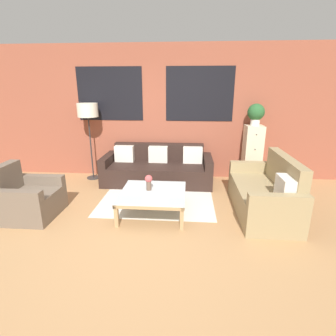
{
  "coord_description": "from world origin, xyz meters",
  "views": [
    {
      "loc": [
        0.74,
        -3.27,
        1.95
      ],
      "look_at": [
        0.38,
        1.21,
        0.55
      ],
      "focal_mm": 28.0,
      "sensor_mm": 36.0,
      "label": 1
    }
  ],
  "objects_px": {
    "coffee_table": "(153,195)",
    "floor_lamp": "(88,113)",
    "drawer_cabinet": "(252,154)",
    "couch_dark": "(158,169)",
    "flower_vase": "(149,181)",
    "settee_vintage": "(265,194)",
    "armchair_corner": "(28,199)",
    "potted_plant": "(256,113)"
  },
  "relations": [
    {
      "from": "settee_vintage",
      "to": "coffee_table",
      "type": "height_order",
      "value": "settee_vintage"
    },
    {
      "from": "coffee_table",
      "to": "floor_lamp",
      "type": "relative_size",
      "value": 0.62
    },
    {
      "from": "coffee_table",
      "to": "floor_lamp",
      "type": "height_order",
      "value": "floor_lamp"
    },
    {
      "from": "settee_vintage",
      "to": "flower_vase",
      "type": "distance_m",
      "value": 1.87
    },
    {
      "from": "floor_lamp",
      "to": "potted_plant",
      "type": "relative_size",
      "value": 3.76
    },
    {
      "from": "couch_dark",
      "to": "drawer_cabinet",
      "type": "xyz_separation_m",
      "value": [
        1.97,
        0.2,
        0.32
      ]
    },
    {
      "from": "settee_vintage",
      "to": "armchair_corner",
      "type": "relative_size",
      "value": 2.02
    },
    {
      "from": "drawer_cabinet",
      "to": "couch_dark",
      "type": "bearing_deg",
      "value": -174.16
    },
    {
      "from": "settee_vintage",
      "to": "flower_vase",
      "type": "bearing_deg",
      "value": -176.4
    },
    {
      "from": "couch_dark",
      "to": "settee_vintage",
      "type": "xyz_separation_m",
      "value": [
        1.88,
        -1.25,
        0.03
      ]
    },
    {
      "from": "armchair_corner",
      "to": "potted_plant",
      "type": "relative_size",
      "value": 1.94
    },
    {
      "from": "flower_vase",
      "to": "drawer_cabinet",
      "type": "bearing_deg",
      "value": 38.89
    },
    {
      "from": "couch_dark",
      "to": "potted_plant",
      "type": "height_order",
      "value": "potted_plant"
    },
    {
      "from": "couch_dark",
      "to": "floor_lamp",
      "type": "bearing_deg",
      "value": 174.49
    },
    {
      "from": "settee_vintage",
      "to": "armchair_corner",
      "type": "bearing_deg",
      "value": -173.48
    },
    {
      "from": "settee_vintage",
      "to": "coffee_table",
      "type": "relative_size",
      "value": 1.67
    },
    {
      "from": "settee_vintage",
      "to": "flower_vase",
      "type": "height_order",
      "value": "settee_vintage"
    },
    {
      "from": "settee_vintage",
      "to": "potted_plant",
      "type": "height_order",
      "value": "potted_plant"
    },
    {
      "from": "couch_dark",
      "to": "floor_lamp",
      "type": "height_order",
      "value": "floor_lamp"
    },
    {
      "from": "potted_plant",
      "to": "flower_vase",
      "type": "bearing_deg",
      "value": -141.11
    },
    {
      "from": "settee_vintage",
      "to": "drawer_cabinet",
      "type": "xyz_separation_m",
      "value": [
        0.09,
        1.45,
        0.29
      ]
    },
    {
      "from": "settee_vintage",
      "to": "coffee_table",
      "type": "distance_m",
      "value": 1.79
    },
    {
      "from": "coffee_table",
      "to": "drawer_cabinet",
      "type": "height_order",
      "value": "drawer_cabinet"
    },
    {
      "from": "couch_dark",
      "to": "armchair_corner",
      "type": "height_order",
      "value": "armchair_corner"
    },
    {
      "from": "drawer_cabinet",
      "to": "potted_plant",
      "type": "relative_size",
      "value": 2.77
    },
    {
      "from": "settee_vintage",
      "to": "floor_lamp",
      "type": "distance_m",
      "value": 3.78
    },
    {
      "from": "coffee_table",
      "to": "flower_vase",
      "type": "bearing_deg",
      "value": 135.69
    },
    {
      "from": "armchair_corner",
      "to": "drawer_cabinet",
      "type": "relative_size",
      "value": 0.7
    },
    {
      "from": "armchair_corner",
      "to": "drawer_cabinet",
      "type": "height_order",
      "value": "drawer_cabinet"
    },
    {
      "from": "coffee_table",
      "to": "potted_plant",
      "type": "bearing_deg",
      "value": 41.27
    },
    {
      "from": "couch_dark",
      "to": "settee_vintage",
      "type": "bearing_deg",
      "value": -33.66
    },
    {
      "from": "floor_lamp",
      "to": "potted_plant",
      "type": "distance_m",
      "value": 3.42
    },
    {
      "from": "couch_dark",
      "to": "floor_lamp",
      "type": "xyz_separation_m",
      "value": [
        -1.46,
        0.14,
        1.14
      ]
    },
    {
      "from": "drawer_cabinet",
      "to": "flower_vase",
      "type": "xyz_separation_m",
      "value": [
        -1.94,
        -1.57,
        -0.08
      ]
    },
    {
      "from": "coffee_table",
      "to": "floor_lamp",
      "type": "bearing_deg",
      "value": 134.48
    },
    {
      "from": "settee_vintage",
      "to": "potted_plant",
      "type": "bearing_deg",
      "value": 86.53
    },
    {
      "from": "settee_vintage",
      "to": "armchair_corner",
      "type": "distance_m",
      "value": 3.73
    },
    {
      "from": "floor_lamp",
      "to": "flower_vase",
      "type": "relative_size",
      "value": 6.46
    },
    {
      "from": "armchair_corner",
      "to": "potted_plant",
      "type": "height_order",
      "value": "potted_plant"
    },
    {
      "from": "armchair_corner",
      "to": "coffee_table",
      "type": "bearing_deg",
      "value": 6.93
    },
    {
      "from": "coffee_table",
      "to": "drawer_cabinet",
      "type": "relative_size",
      "value": 0.85
    },
    {
      "from": "coffee_table",
      "to": "drawer_cabinet",
      "type": "bearing_deg",
      "value": 41.27
    }
  ]
}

